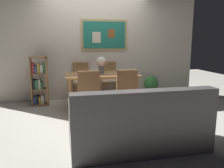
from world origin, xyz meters
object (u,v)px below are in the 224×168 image
Objects in this scene: dining_chair_far_right at (109,77)px; bookshelf at (39,81)px; dining_table at (102,78)px; potted_ivy at (151,86)px; dining_chair_far_left at (81,78)px; flower_vase at (101,63)px; leather_couch at (138,125)px; dining_chair_near_right at (125,89)px; dining_chair_near_left at (88,91)px.

dining_chair_far_right is 0.84× the size of bookshelf.
bookshelf reaches higher than dining_table.
potted_ivy is at bearing 2.03° from bookshelf.
dining_chair_far_left reaches higher than potted_ivy.
dining_table reaches higher than potted_ivy.
flower_vase reaches higher than dining_chair_far_left.
leather_couch reaches higher than dining_table.
dining_chair_far_left reaches higher than dining_table.
bookshelf is at bearing 158.71° from dining_table.
leather_couch is 5.07× the size of flower_vase.
bookshelf is (-1.47, 2.47, 0.22)m from leather_couch.
leather_couch is at bearing -59.28° from bookshelf.
bookshelf is at bearing -168.31° from dining_chair_far_left.
dining_chair_near_right reaches higher than leather_couch.
dining_chair_far_right is at bearing 65.74° from flower_vase.
bookshelf is (-0.95, 1.25, -0.00)m from dining_chair_near_left.
flower_vase is (-0.32, 0.76, 0.42)m from dining_chair_near_right.
dining_chair_far_right is (-0.01, 1.44, 0.00)m from dining_chair_near_right.
flower_vase reaches higher than dining_chair_far_right.
dining_table is at bearing 63.46° from dining_chair_near_left.
potted_ivy is at bearing 64.41° from leather_couch.
dining_chair_far_right is at bearing 66.52° from dining_table.
flower_vase is at bearing -114.26° from dining_chair_far_right.
dining_table is 0.32m from flower_vase.
dining_chair_near_right and dining_chair_far_left have the same top height.
dining_table is 1.66× the size of dining_chair_far_left.
flower_vase is at bearing -20.49° from bookshelf.
dining_chair_near_left is 1.45m from dining_chair_far_left.
dining_chair_far_left is (-0.68, 0.01, 0.00)m from dining_chair_far_right.
dining_chair_near_left is at bearing -52.83° from bookshelf.
dining_table is 1.99m from leather_couch.
flower_vase is (-1.38, -0.59, 0.65)m from potted_ivy.
flower_vase is at bearing 94.13° from dining_table.
dining_chair_near_left is 0.84× the size of bookshelf.
dining_table is 0.77m from dining_chair_far_right.
dining_chair_near_left is 1.49× the size of potted_ivy.
dining_chair_near_left reaches higher than potted_ivy.
potted_ivy is at bearing 23.09° from flower_vase.
bookshelf reaches higher than dining_chair_near_right.
bookshelf is at bearing 142.62° from dining_chair_near_right.
bookshelf is 3.03× the size of flower_vase.
flower_vase is (-0.31, -0.68, 0.42)m from dining_chair_far_right.
dining_chair_far_right reaches higher than leather_couch.
dining_chair_near_left is 1.59m from dining_chair_far_right.
bookshelf is at bearing -173.32° from dining_chair_far_right.
dining_chair_near_left is 1.57m from bookshelf.
dining_chair_near_right is 1.44m from dining_chair_far_right.
leather_couch is (0.52, -1.22, -0.23)m from dining_chair_near_left.
flower_vase reaches higher than dining_chair_near_right.
leather_couch is at bearing -93.38° from dining_chair_far_right.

